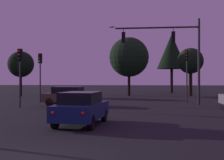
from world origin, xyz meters
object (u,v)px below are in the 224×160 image
at_px(traffic_light_median, 20,66).
at_px(tree_center_horizon, 21,64).
at_px(car_crossing_left, 69,96).
at_px(tree_behind_sign, 190,61).
at_px(tree_lot_edge, 129,57).
at_px(traffic_light_corner_left, 40,68).
at_px(car_nearside_lane, 81,108).
at_px(traffic_light_corner_right, 187,66).
at_px(tree_left_far, 172,51).
at_px(traffic_signal_mast_arm, 172,46).

bearing_deg(traffic_light_median, tree_center_horizon, 111.86).
xyz_separation_m(car_crossing_left, tree_behind_sign, (12.00, 16.10, 3.65)).
bearing_deg(car_crossing_left, tree_behind_sign, 53.30).
xyz_separation_m(tree_behind_sign, tree_lot_edge, (-7.88, -0.25, 0.57)).
bearing_deg(tree_center_horizon, traffic_light_corner_left, -59.40).
relative_size(car_nearside_lane, tree_center_horizon, 0.73).
relative_size(traffic_light_corner_right, tree_left_far, 0.51).
bearing_deg(car_crossing_left, tree_left_far, 67.01).
bearing_deg(tree_center_horizon, traffic_light_corner_right, -24.47).
xyz_separation_m(tree_behind_sign, tree_center_horizon, (-21.36, -2.90, -0.44)).
bearing_deg(traffic_signal_mast_arm, tree_left_far, 84.48).
distance_m(traffic_light_corner_left, tree_left_far, 25.68).
distance_m(car_crossing_left, tree_behind_sign, 20.41).
bearing_deg(tree_center_horizon, car_nearside_lane, -62.10).
bearing_deg(traffic_light_corner_right, traffic_light_median, -154.12).
xyz_separation_m(traffic_light_corner_left, car_nearside_lane, (6.50, -13.43, -2.38)).
bearing_deg(traffic_light_corner_right, traffic_light_corner_left, -175.17).
relative_size(traffic_light_corner_right, car_crossing_left, 1.10).
height_order(tree_center_horizon, tree_lot_edge, tree_lot_edge).
height_order(car_nearside_lane, tree_lot_edge, tree_lot_edge).
relative_size(traffic_light_corner_right, traffic_light_median, 1.08).
bearing_deg(tree_behind_sign, traffic_light_corner_left, -140.56).
relative_size(traffic_light_corner_right, car_nearside_lane, 1.14).
distance_m(traffic_light_corner_right, tree_center_horizon, 21.11).
distance_m(traffic_light_corner_left, car_crossing_left, 5.40).
height_order(traffic_light_median, tree_behind_sign, tree_behind_sign).
height_order(traffic_light_corner_left, traffic_light_corner_right, traffic_light_corner_right).
xyz_separation_m(traffic_light_corner_right, traffic_light_median, (-13.14, -6.37, -0.24)).
distance_m(traffic_light_corner_right, car_nearside_lane, 16.30).
xyz_separation_m(car_nearside_lane, tree_center_horizon, (-12.34, 23.30, 3.22)).
bearing_deg(car_nearside_lane, tree_lot_edge, 87.49).
xyz_separation_m(traffic_light_corner_left, traffic_light_corner_right, (13.37, 1.13, 0.17)).
xyz_separation_m(traffic_signal_mast_arm, traffic_light_median, (-11.55, -3.89, -1.80)).
height_order(tree_behind_sign, tree_lot_edge, tree_lot_edge).
distance_m(traffic_signal_mast_arm, traffic_light_corner_left, 11.99).
xyz_separation_m(car_nearside_lane, tree_lot_edge, (1.14, 25.94, 4.22)).
xyz_separation_m(traffic_signal_mast_arm, tree_left_far, (2.19, 22.65, 1.61)).
xyz_separation_m(car_crossing_left, tree_left_far, (10.45, 24.62, 5.72)).
relative_size(traffic_signal_mast_arm, car_nearside_lane, 1.83).
bearing_deg(traffic_signal_mast_arm, car_crossing_left, -166.57).
distance_m(tree_behind_sign, tree_lot_edge, 7.91).
relative_size(traffic_light_corner_right, tree_lot_edge, 0.62).
height_order(traffic_light_median, tree_center_horizon, tree_center_horizon).
relative_size(traffic_light_corner_left, tree_behind_sign, 0.73).
bearing_deg(traffic_light_corner_right, traffic_signal_mast_arm, -122.51).
bearing_deg(traffic_light_median, tree_behind_sign, 49.67).
bearing_deg(tree_lot_edge, tree_behind_sign, 1.85).
relative_size(traffic_light_median, tree_left_far, 0.47).
height_order(traffic_light_corner_left, tree_center_horizon, tree_center_horizon).
bearing_deg(tree_left_far, traffic_signal_mast_arm, -95.52).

